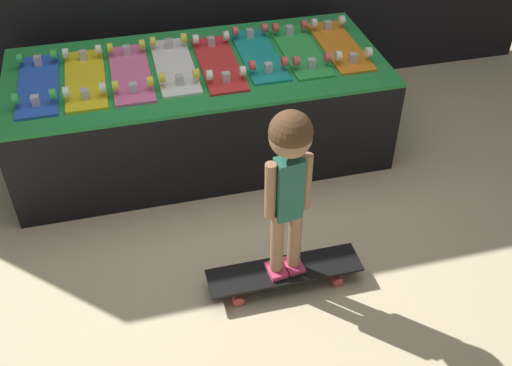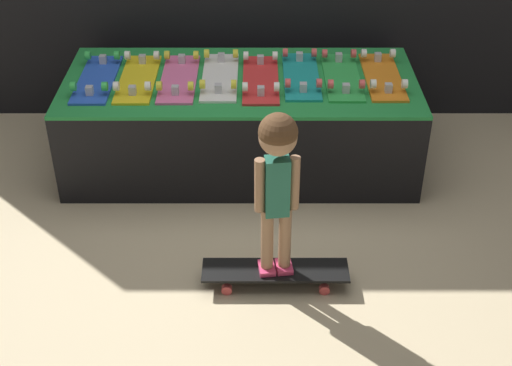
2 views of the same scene
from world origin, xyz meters
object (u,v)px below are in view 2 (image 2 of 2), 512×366
skateboard_white_on_rack (219,76)px  skateboard_on_floor (275,272)px  child (277,166)px  skateboard_green_on_rack (341,76)px  skateboard_orange_on_rack (382,75)px  skateboard_yellow_on_rack (137,78)px  skateboard_blue_on_rack (96,78)px  skateboard_red_on_rack (260,78)px  skateboard_pink_on_rack (178,77)px  skateboard_teal_on_rack (301,75)px

skateboard_white_on_rack → skateboard_on_floor: size_ratio=0.88×
child → skateboard_green_on_rack: bearing=63.2°
skateboard_orange_on_rack → child: 1.34m
skateboard_yellow_on_rack → skateboard_white_on_rack: bearing=2.9°
skateboard_blue_on_rack → skateboard_red_on_rack: bearing=-0.3°
skateboard_blue_on_rack → skateboard_pink_on_rack: size_ratio=1.00×
skateboard_teal_on_rack → skateboard_pink_on_rack: bearing=-177.2°
skateboard_on_floor → skateboard_orange_on_rack: bearing=60.8°
skateboard_yellow_on_rack → skateboard_pink_on_rack: (0.24, 0.00, 0.00)m
skateboard_green_on_rack → skateboard_pink_on_rack: bearing=-178.6°
skateboard_teal_on_rack → skateboard_green_on_rack: (0.24, -0.01, 0.00)m
skateboard_red_on_rack → skateboard_teal_on_rack: bearing=10.8°
skateboard_orange_on_rack → skateboard_on_floor: 1.43m
skateboard_white_on_rack → skateboard_red_on_rack: 0.24m
skateboard_red_on_rack → skateboard_teal_on_rack: size_ratio=1.00×
skateboard_teal_on_rack → skateboard_on_floor: size_ratio=0.88×
skateboard_red_on_rack → skateboard_on_floor: bearing=-86.5°
skateboard_teal_on_rack → skateboard_yellow_on_rack: bearing=-177.8°
skateboard_green_on_rack → skateboard_orange_on_rack: 0.24m
skateboard_yellow_on_rack → skateboard_teal_on_rack: (0.96, 0.04, 0.00)m
skateboard_green_on_rack → child: bearing=-109.5°
skateboard_yellow_on_rack → skateboard_red_on_rack: size_ratio=1.00×
child → skateboard_pink_on_rack: bearing=108.4°
skateboard_pink_on_rack → skateboard_blue_on_rack: bearing=-179.3°
skateboard_blue_on_rack → skateboard_white_on_rack: bearing=2.2°
skateboard_red_on_rack → skateboard_green_on_rack: same height
skateboard_green_on_rack → child: size_ratio=0.74×
skateboard_pink_on_rack → skateboard_red_on_rack: 0.48m
skateboard_white_on_rack → child: child is taller
skateboard_blue_on_rack → skateboard_on_floor: bearing=-47.8°
skateboard_teal_on_rack → skateboard_white_on_rack: bearing=-178.4°
skateboard_teal_on_rack → child: child is taller
skateboard_teal_on_rack → skateboard_green_on_rack: bearing=-2.9°
skateboard_pink_on_rack → skateboard_green_on_rack: 0.96m
skateboard_white_on_rack → child: bearing=-75.1°
skateboard_green_on_rack → skateboard_white_on_rack: bearing=-179.9°
skateboard_teal_on_rack → skateboard_green_on_rack: size_ratio=1.00×
skateboard_pink_on_rack → skateboard_red_on_rack: bearing=-1.2°
skateboard_blue_on_rack → skateboard_green_on_rack: (1.44, 0.03, 0.00)m
skateboard_red_on_rack → skateboard_teal_on_rack: same height
skateboard_orange_on_rack → skateboard_pink_on_rack: bearing=-178.7°
skateboard_blue_on_rack → skateboard_teal_on_rack: 1.20m
skateboard_white_on_rack → skateboard_on_floor: 1.31m
skateboard_teal_on_rack → skateboard_green_on_rack: same height
skateboard_teal_on_rack → skateboard_orange_on_rack: 0.48m
skateboard_pink_on_rack → skateboard_white_on_rack: size_ratio=1.00×
skateboard_teal_on_rack → skateboard_on_floor: 1.30m
skateboard_red_on_rack → skateboard_pink_on_rack: bearing=178.8°
skateboard_white_on_rack → skateboard_orange_on_rack: 0.96m
skateboard_blue_on_rack → skateboard_yellow_on_rack: (0.24, 0.00, 0.00)m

